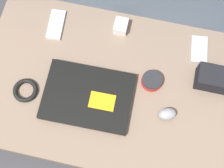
{
  "coord_description": "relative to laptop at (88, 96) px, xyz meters",
  "views": [
    {
      "loc": [
        0.08,
        -0.34,
        1.22
      ],
      "look_at": [
        0.0,
        0.0,
        0.16
      ],
      "focal_mm": 50.0,
      "sensor_mm": 36.0,
      "label": 1
    }
  ],
  "objects": [
    {
      "name": "camera_pouch",
      "position": [
        0.43,
        0.15,
        0.02
      ],
      "size": [
        0.13,
        0.08,
        0.07
      ],
      "color": "black",
      "rests_on": "couch_seat"
    },
    {
      "name": "laptop",
      "position": [
        0.0,
        0.0,
        0.0
      ],
      "size": [
        0.32,
        0.23,
        0.03
      ],
      "rotation": [
        0.0,
        0.0,
        0.02
      ],
      "color": "black",
      "rests_on": "couch_seat"
    },
    {
      "name": "ground_plane",
      "position": [
        0.07,
        0.06,
        -0.15
      ],
      "size": [
        8.0,
        8.0,
        0.0
      ],
      "primitive_type": "plane",
      "color": "#38383D"
    },
    {
      "name": "cable_coil",
      "position": [
        -0.23,
        -0.03,
        -0.0
      ],
      "size": [
        0.09,
        0.09,
        0.02
      ],
      "color": "black",
      "rests_on": "couch_seat"
    },
    {
      "name": "phone_black",
      "position": [
        0.37,
        0.27,
        -0.01
      ],
      "size": [
        0.07,
        0.11,
        0.01
      ],
      "rotation": [
        0.0,
        0.0,
        0.11
      ],
      "color": "#B7B7BC",
      "rests_on": "couch_seat"
    },
    {
      "name": "phone_silver",
      "position": [
        -0.19,
        0.26,
        -0.01
      ],
      "size": [
        0.06,
        0.13,
        0.01
      ],
      "rotation": [
        0.0,
        0.0,
        0.08
      ],
      "color": "silver",
      "rests_on": "couch_seat"
    },
    {
      "name": "couch_seat",
      "position": [
        0.07,
        0.06,
        -0.08
      ],
      "size": [
        0.98,
        0.61,
        0.14
      ],
      "color": "#7A6656",
      "rests_on": "ground_plane"
    },
    {
      "name": "speaker_puck",
      "position": [
        0.21,
        0.11,
        0.0
      ],
      "size": [
        0.08,
        0.08,
        0.03
      ],
      "color": "red",
      "rests_on": "couch_seat"
    },
    {
      "name": "computer_mouse",
      "position": [
        0.29,
        -0.0,
        0.01
      ],
      "size": [
        0.07,
        0.06,
        0.04
      ],
      "rotation": [
        0.0,
        0.0,
        0.35
      ],
      "color": "gray",
      "rests_on": "couch_seat"
    },
    {
      "name": "charger_brick",
      "position": [
        0.06,
        0.3,
        0.01
      ],
      "size": [
        0.05,
        0.06,
        0.04
      ],
      "color": "silver",
      "rests_on": "couch_seat"
    }
  ]
}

